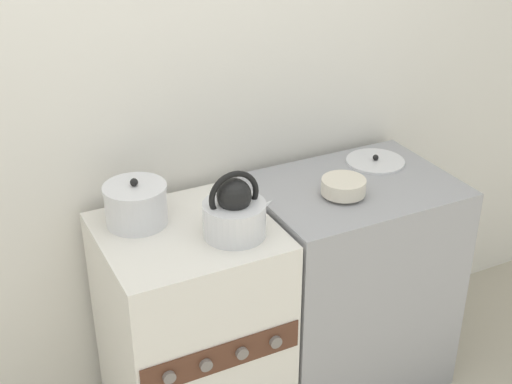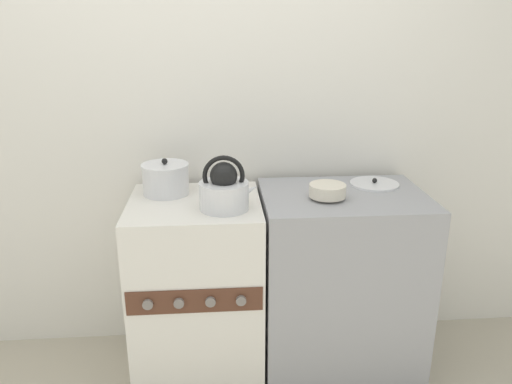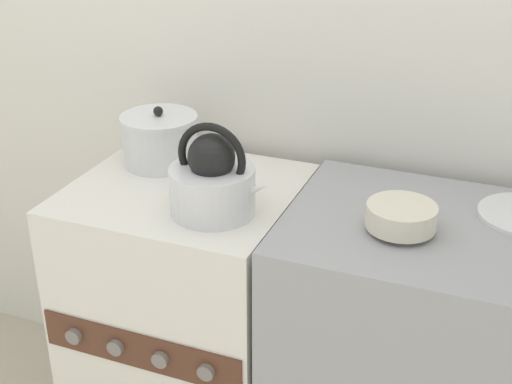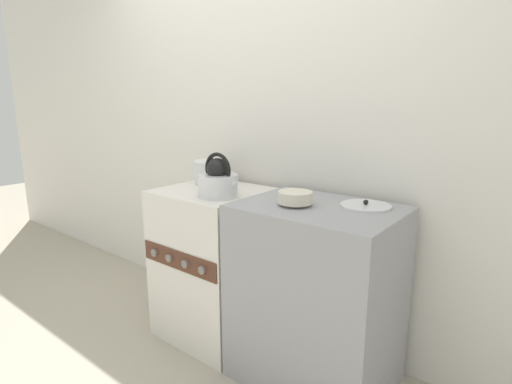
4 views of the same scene
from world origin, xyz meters
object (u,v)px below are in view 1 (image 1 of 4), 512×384
Objects in this scene: kettle at (235,212)px; enamel_bowl at (344,187)px; cooking_pot at (136,204)px; stove at (192,334)px; loose_pot_lid at (375,161)px.

kettle is 1.60× the size of enamel_bowl.
cooking_pot is at bearing 140.45° from kettle.
cooking_pot is (-0.14, 0.13, 0.53)m from stove.
cooking_pot reaches higher than stove.
kettle reaches higher than stove.
cooking_pot is 0.76m from enamel_bowl.
loose_pot_lid is at bearing 0.25° from cooking_pot.
kettle is 1.19× the size of cooking_pot.
stove is at bearing -42.72° from cooking_pot.
kettle is 0.78m from loose_pot_lid.
kettle reaches higher than cooking_pot.
stove is 0.79m from enamel_bowl.
stove is 1.01m from loose_pot_lid.
cooking_pot is at bearing -179.75° from loose_pot_lid.
enamel_bowl is 0.34m from loose_pot_lid.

